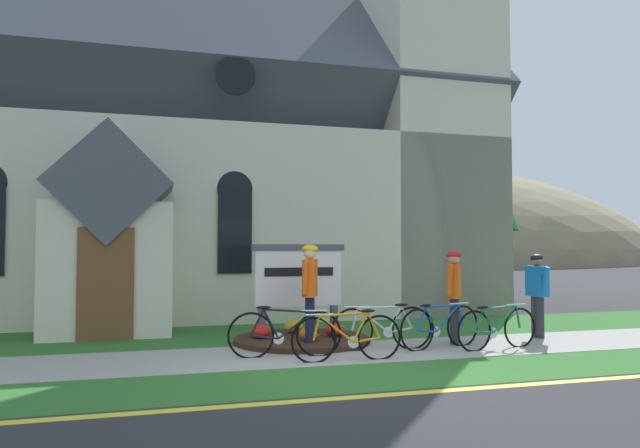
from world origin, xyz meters
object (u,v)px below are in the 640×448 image
(bicycle_silver, at_px, (348,337))
(cyclist_in_blue_jersey, at_px, (537,289))
(cyclist_in_yellow_jersey, at_px, (454,290))
(bicycle_green, at_px, (285,333))
(bicycle_orange, at_px, (497,328))
(church_sign, at_px, (299,278))
(cyclist_in_green_jersey, at_px, (310,286))
(roadside_conifer, at_px, (451,141))
(bicycle_red, at_px, (440,326))
(bicycle_blue, at_px, (383,328))

(bicycle_silver, relative_size, cyclist_in_blue_jersey, 1.09)
(bicycle_silver, distance_m, cyclist_in_yellow_jersey, 2.59)
(bicycle_green, bearing_deg, bicycle_silver, -34.00)
(bicycle_orange, bearing_deg, church_sign, 149.13)
(cyclist_in_green_jersey, relative_size, roadside_conifer, 0.21)
(bicycle_silver, height_order, cyclist_in_yellow_jersey, cyclist_in_yellow_jersey)
(bicycle_red, relative_size, cyclist_in_blue_jersey, 1.07)
(cyclist_in_green_jersey, bearing_deg, cyclist_in_blue_jersey, -1.46)
(cyclist_in_green_jersey, bearing_deg, bicycle_blue, -25.98)
(church_sign, distance_m, bicycle_green, 1.82)
(cyclist_in_blue_jersey, relative_size, roadside_conifer, 0.19)
(church_sign, relative_size, bicycle_silver, 1.03)
(bicycle_green, bearing_deg, cyclist_in_blue_jersey, 6.90)
(bicycle_orange, height_order, cyclist_in_yellow_jersey, cyclist_in_yellow_jersey)
(cyclist_in_blue_jersey, distance_m, roadside_conifer, 9.21)
(bicycle_blue, bearing_deg, bicycle_silver, -139.39)
(church_sign, bearing_deg, cyclist_in_yellow_jersey, -24.05)
(church_sign, xyz_separation_m, cyclist_in_yellow_jersey, (2.58, -1.15, -0.18))
(bicycle_blue, distance_m, bicycle_silver, 1.15)
(bicycle_green, xyz_separation_m, cyclist_in_green_jersey, (0.60, 0.73, 0.68))
(church_sign, height_order, roadside_conifer, roadside_conifer)
(cyclist_in_green_jersey, bearing_deg, roadside_conifer, 47.95)
(cyclist_in_yellow_jersey, bearing_deg, bicycle_green, -173.04)
(bicycle_blue, bearing_deg, cyclist_in_green_jersey, 154.02)
(bicycle_green, xyz_separation_m, bicycle_silver, (0.85, -0.57, -0.01))
(bicycle_silver, xyz_separation_m, cyclist_in_blue_jersey, (4.22, 1.19, 0.56))
(bicycle_silver, xyz_separation_m, cyclist_in_yellow_jersey, (2.33, 0.96, 0.61))
(cyclist_in_green_jersey, bearing_deg, church_sign, 90.14)
(bicycle_orange, relative_size, cyclist_in_yellow_jersey, 1.01)
(church_sign, height_order, bicycle_orange, church_sign)
(cyclist_in_yellow_jersey, relative_size, cyclist_in_blue_jersey, 1.04)
(church_sign, distance_m, cyclist_in_blue_jersey, 4.57)
(church_sign, bearing_deg, bicycle_orange, -30.87)
(bicycle_red, distance_m, roadside_conifer, 10.75)
(bicycle_green, height_order, cyclist_in_green_jersey, cyclist_in_green_jersey)
(bicycle_green, height_order, bicycle_silver, bicycle_green)
(bicycle_green, bearing_deg, bicycle_orange, -4.23)
(bicycle_blue, bearing_deg, bicycle_orange, -13.24)
(roadside_conifer, bearing_deg, bicycle_blue, -125.14)
(cyclist_in_green_jersey, bearing_deg, bicycle_silver, -79.19)
(bicycle_green, bearing_deg, bicycle_blue, 5.91)
(cyclist_in_blue_jersey, height_order, roadside_conifer, roadside_conifer)
(bicycle_blue, relative_size, bicycle_silver, 1.03)
(cyclist_in_green_jersey, distance_m, cyclist_in_blue_jersey, 4.47)
(bicycle_orange, height_order, roadside_conifer, roadside_conifer)
(bicycle_red, bearing_deg, bicycle_orange, -19.96)
(cyclist_in_blue_jersey, bearing_deg, roadside_conifer, 72.70)
(bicycle_blue, xyz_separation_m, bicycle_green, (-1.73, -0.18, 0.00))
(bicycle_green, xyz_separation_m, cyclist_in_blue_jersey, (5.07, 0.61, 0.55))
(bicycle_blue, bearing_deg, church_sign, 129.61)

